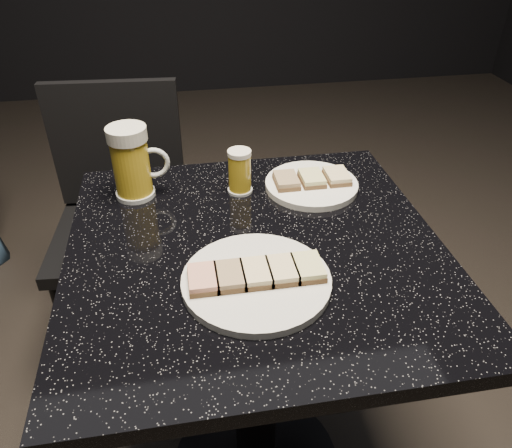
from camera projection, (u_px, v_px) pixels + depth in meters
The scene contains 8 objects.
plate_large at pixel (256, 281), 0.84m from camera, with size 0.25×0.25×0.01m, color silver.
plate_small at pixel (311, 185), 1.11m from camera, with size 0.21×0.21×0.01m, color white.
table at pixel (256, 336), 1.07m from camera, with size 0.70×0.70×0.75m.
beer_mug at pixel (132, 162), 1.04m from camera, with size 0.12×0.08×0.16m.
beer_tumbler at pixel (240, 172), 1.07m from camera, with size 0.05×0.05×0.10m.
chair at pixel (121, 213), 1.49m from camera, with size 0.41×0.41×0.86m.
canapes_on_plate_large at pixel (256, 273), 0.83m from camera, with size 0.23×0.07×0.02m.
canapes_on_plate_small at pixel (312, 178), 1.10m from camera, with size 0.17×0.07×0.02m.
Camera 1 is at (-0.13, -0.74, 1.31)m, focal length 35.00 mm.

